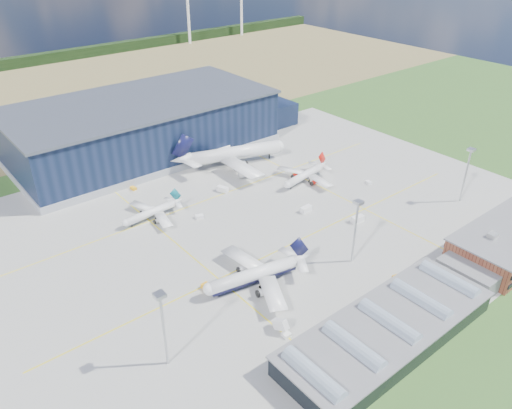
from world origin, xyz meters
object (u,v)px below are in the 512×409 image
airliner_navy (253,269)px  gse_van_a (306,209)px  hangar (148,128)px  gse_van_b (223,189)px  gse_cart_a (369,183)px  car_a (449,252)px  gse_cart_b (199,217)px  light_mast_center (356,222)px  gse_van_c (358,219)px  gse_tug_b (397,279)px  light_mast_east (468,166)px  gse_tug_c (133,188)px  light_mast_west (162,318)px  car_b (390,290)px  airstair (280,327)px  airliner_widebody (235,147)px  airliner_red (304,172)px  gse_tug_a (207,287)px  airliner_regional (150,209)px  ops_building (510,241)px

airliner_navy → gse_van_a: airliner_navy is taller
hangar → gse_van_b: hangar is taller
gse_cart_a → gse_van_b: gse_van_b is taller
hangar → gse_van_a: bearing=-78.8°
hangar → car_a: bearing=-75.8°
gse_cart_b → car_a: (53.05, -73.04, -0.06)m
light_mast_center → gse_van_c: bearing=36.7°
gse_cart_a → gse_van_b: size_ratio=0.55×
hangar → gse_van_b: bearing=-87.6°
gse_tug_b → gse_van_a: gse_van_a is taller
light_mast_east → gse_van_c: (-44.32, 15.42, -14.24)m
gse_van_a → gse_tug_c: gse_van_a is taller
light_mast_west → gse_cart_a: bearing=15.7°
car_b → airstair: bearing=94.4°
light_mast_center → gse_tug_c: light_mast_center is taller
airliner_widebody → car_b: airliner_widebody is taller
gse_van_b → airstair: bearing=-134.0°
light_mast_east → gse_van_a: light_mast_east is taller
light_mast_center → airliner_red: size_ratio=0.78×
gse_tug_a → gse_tug_c: 74.93m
light_mast_center → car_a: (28.94, -18.00, -14.83)m
airliner_regional → gse_van_a: airliner_regional is taller
ops_building → airstair: bearing=166.3°
airliner_navy → airliner_red: size_ratio=1.27×
light_mast_center → airliner_red: light_mast_center is taller
gse_tug_b → gse_cart_a: gse_tug_b is taller
airliner_red → airliner_widebody: size_ratio=0.54×
light_mast_east → hangar: bearing=120.0°
airliner_navy → car_b: airliner_navy is taller
light_mast_east → gse_van_c: size_ratio=4.64×
airliner_navy → gse_tug_b: 45.66m
light_mast_east → airliner_red: light_mast_east is taller
gse_van_a → car_a: 54.23m
ops_building → car_b: (-47.79, 12.00, -4.18)m
ops_building → airliner_red: bearing=101.8°
airliner_red → gse_tug_b: (-24.58, -68.00, -4.14)m
airliner_widebody → gse_cart_b: bearing=-125.0°
gse_cart_a → gse_tug_c: (-81.25, 58.82, 0.04)m
ops_building → airliner_widebody: 118.82m
airliner_navy → airliner_regional: airliner_navy is taller
gse_cart_a → gse_cart_b: 75.58m
light_mast_west → car_b: size_ratio=6.13×
airliner_widebody → gse_van_b: 28.19m
gse_van_c → gse_tug_c: bearing=43.3°
light_mast_west → gse_tug_b: size_ratio=7.40×
light_mast_center → gse_van_a: light_mast_center is taller
ops_building → hangar: bearing=108.6°
gse_tug_c → car_b: car_b is taller
light_mast_center → light_mast_east: (65.00, 0.00, 0.00)m
light_mast_center → gse_van_c: light_mast_center is taller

